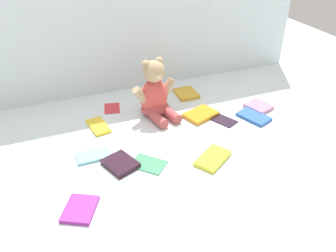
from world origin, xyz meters
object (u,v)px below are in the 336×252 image
(teddy_bear, at_px, (155,95))
(book_case_0, at_px, (186,93))
(book_case_3, at_px, (112,108))
(book_case_11, at_px, (120,164))
(book_case_10, at_px, (93,156))
(book_case_1, at_px, (221,119))
(book_case_2, at_px, (201,114))
(book_case_6, at_px, (213,158))
(book_case_5, at_px, (259,107))
(book_case_7, at_px, (254,117))
(book_case_8, at_px, (98,126))
(book_case_4, at_px, (148,163))
(book_case_9, at_px, (80,209))

(teddy_bear, xyz_separation_m, book_case_0, (0.20, 0.11, -0.09))
(book_case_3, relative_size, book_case_11, 0.81)
(book_case_10, bearing_deg, book_case_1, -84.30)
(book_case_0, relative_size, book_case_10, 0.98)
(teddy_bear, height_order, book_case_2, teddy_bear)
(book_case_6, bearing_deg, teddy_bear, 159.01)
(book_case_5, bearing_deg, book_case_7, -154.28)
(book_case_7, height_order, book_case_8, same)
(book_case_0, relative_size, book_case_3, 1.28)
(book_case_4, bearing_deg, book_case_3, 48.58)
(book_case_6, bearing_deg, book_case_4, -138.26)
(book_case_1, height_order, book_case_7, book_case_7)
(book_case_6, distance_m, book_case_10, 0.43)
(book_case_6, relative_size, book_case_8, 1.09)
(book_case_5, height_order, book_case_7, book_case_5)
(book_case_4, bearing_deg, book_case_10, 101.73)
(book_case_2, relative_size, book_case_3, 1.49)
(book_case_2, bearing_deg, book_case_1, 29.80)
(book_case_3, bearing_deg, book_case_5, -9.24)
(book_case_4, relative_size, book_case_10, 1.00)
(book_case_2, height_order, book_case_3, book_case_2)
(book_case_6, xyz_separation_m, book_case_7, (0.30, 0.19, -0.00))
(teddy_bear, height_order, book_case_3, teddy_bear)
(book_case_4, relative_size, book_case_11, 1.05)
(book_case_1, bearing_deg, book_case_4, 177.84)
(book_case_1, height_order, book_case_9, book_case_9)
(book_case_9, bearing_deg, book_case_6, 36.18)
(book_case_2, relative_size, book_case_5, 1.33)
(teddy_bear, relative_size, book_case_2, 1.84)
(book_case_5, xyz_separation_m, book_case_6, (-0.37, -0.26, -0.00))
(teddy_bear, height_order, book_case_1, teddy_bear)
(teddy_bear, distance_m, book_case_4, 0.36)
(book_case_3, distance_m, book_case_8, 0.16)
(book_case_6, bearing_deg, book_case_0, 133.71)
(book_case_2, bearing_deg, book_case_5, 63.97)
(book_case_0, height_order, book_case_5, same)
(teddy_bear, relative_size, book_case_6, 1.82)
(book_case_4, bearing_deg, book_case_1, -20.83)
(book_case_0, relative_size, book_case_11, 1.03)
(book_case_11, bearing_deg, book_case_4, -38.79)
(book_case_5, xyz_separation_m, book_case_7, (-0.07, -0.07, -0.00))
(book_case_2, xyz_separation_m, book_case_5, (0.27, -0.03, 0.00))
(book_case_1, height_order, book_case_4, same)
(book_case_1, distance_m, book_case_11, 0.50)
(book_case_6, xyz_separation_m, book_case_10, (-0.40, 0.18, -0.00))
(book_case_6, bearing_deg, book_case_7, 89.77)
(book_case_0, distance_m, book_case_4, 0.56)
(book_case_10, bearing_deg, book_case_5, -83.86)
(book_case_8, bearing_deg, book_case_0, 7.07)
(book_case_4, relative_size, book_case_7, 0.90)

